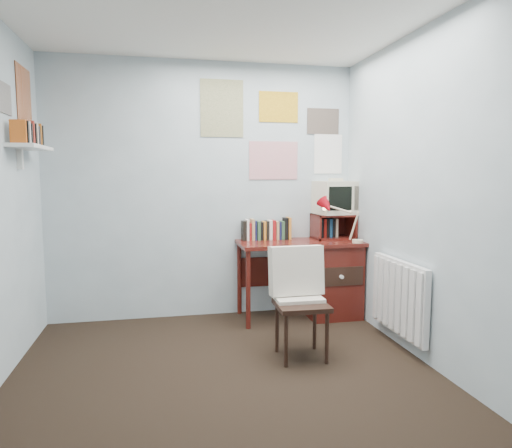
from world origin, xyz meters
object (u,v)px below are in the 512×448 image
(desk_chair, at_px, (301,305))
(wall_shelf, at_px, (31,147))
(desk, at_px, (325,276))
(radiator, at_px, (399,297))
(desk_lamp, at_px, (358,223))
(crt_tv, at_px, (336,196))
(tv_riser, at_px, (333,226))

(desk_chair, distance_m, wall_shelf, 2.42)
(desk, bearing_deg, radiator, -72.76)
(desk_lamp, distance_m, wall_shelf, 2.90)
(desk_chair, height_order, wall_shelf, wall_shelf)
(desk_chair, bearing_deg, crt_tv, 58.90)
(wall_shelf, bearing_deg, desk_chair, -16.59)
(desk_chair, distance_m, tv_riser, 1.37)
(tv_riser, distance_m, crt_tv, 0.31)
(desk_chair, distance_m, desk_lamp, 1.24)
(crt_tv, xyz_separation_m, radiator, (0.14, -1.06, -0.77))
(desk, distance_m, tv_riser, 0.51)
(desk_chair, height_order, desk_lamp, desk_lamp)
(desk, distance_m, crt_tv, 0.81)
(desk, distance_m, radiator, 0.97)
(desk, relative_size, crt_tv, 3.13)
(tv_riser, bearing_deg, desk_lamp, -68.20)
(radiator, bearing_deg, desk, 107.24)
(desk_chair, bearing_deg, radiator, 4.68)
(crt_tv, distance_m, wall_shelf, 2.80)
(desk, bearing_deg, tv_riser, 42.96)
(desk, xyz_separation_m, wall_shelf, (-2.57, -0.38, 1.21))
(tv_riser, bearing_deg, radiator, -80.72)
(desk_lamp, relative_size, radiator, 0.48)
(desk, height_order, wall_shelf, wall_shelf)
(desk_lamp, distance_m, tv_riser, 0.35)
(desk, xyz_separation_m, tv_riser, (0.12, 0.11, 0.48))
(tv_riser, bearing_deg, crt_tv, 36.14)
(desk_chair, bearing_deg, desk, 61.61)
(radiator, bearing_deg, tv_riser, 99.28)
(wall_shelf, bearing_deg, crt_tv, 10.63)
(desk_chair, relative_size, wall_shelf, 1.34)
(desk, distance_m, desk_lamp, 0.63)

